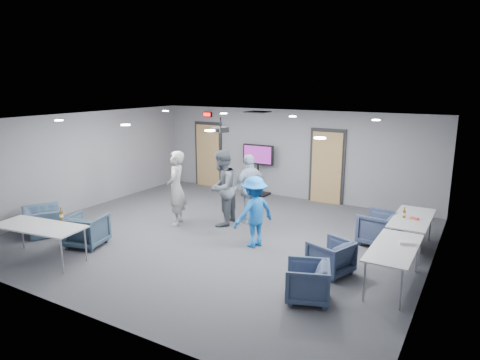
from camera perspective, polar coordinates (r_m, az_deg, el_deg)
The scene contains 29 objects.
floor at distance 10.12m, azimuth -2.75°, elevation -7.37°, with size 9.00×9.00×0.00m, color #313338.
ceiling at distance 9.52m, azimuth -2.92°, elevation 8.05°, with size 9.00×9.00×0.00m, color silver.
wall_back at distance 13.20m, azimuth 6.69°, elevation 3.45°, with size 9.00×0.02×2.70m, color slate.
wall_front at distance 6.87m, azimuth -21.45°, elevation -6.33°, with size 9.00×0.02×2.70m, color slate.
wall_left at distance 12.71m, azimuth -20.11°, elevation 2.38°, with size 0.02×8.00×2.70m, color slate.
wall_right at distance 8.26m, azimuth 24.40°, elevation -3.40°, with size 0.02×8.00×2.70m, color slate.
door_left at distance 14.65m, azimuth -4.24°, elevation 3.32°, with size 1.06×0.17×2.24m.
door_right at distance 12.78m, azimuth 11.50°, elevation 1.68°, with size 1.06×0.17×2.24m.
exit_sign at distance 14.46m, azimuth -4.38°, elevation 8.72°, with size 0.32×0.08×0.16m.
hvac_diffuser at distance 12.18m, azimuth 2.37°, elevation 9.06°, with size 0.60×0.60×0.03m, color black.
downlights at distance 9.52m, azimuth -2.92°, elevation 7.96°, with size 6.18×3.78×0.02m.
person_a at distance 10.73m, azimuth -8.51°, elevation -1.09°, with size 0.68×0.45×1.86m, color gray.
person_b at distance 10.58m, azimuth -2.46°, elevation -1.06°, with size 0.92×0.72×1.90m, color #4F575F.
person_c at distance 10.82m, azimuth 1.31°, elevation -1.13°, with size 1.03×0.43×1.76m, color #ACC3DD.
person_d at distance 9.24m, azimuth 1.88°, elevation -4.26°, with size 1.00×0.58×1.56m, color #1B5EB4.
chair_right_a at distance 9.92m, azimuth 18.08°, elevation -6.16°, with size 0.79×0.81×0.74m, color #323D58.
chair_right_b at distance 8.28m, azimuth 11.99°, elevation -10.01°, with size 0.69×0.71×0.65m, color #34405A.
chair_right_c at distance 7.26m, azimuth 8.95°, elevation -13.26°, with size 0.69×0.71×0.65m, color #3A4765.
chair_front_a at distance 9.96m, azimuth -19.77°, elevation -6.34°, with size 0.75×0.77×0.70m, color #324557.
chair_front_b at distance 11.13m, azimuth -24.80°, elevation -4.99°, with size 0.96×0.84×0.62m, color #3B5066.
table_right_a at distance 9.74m, azimuth 21.96°, elevation -4.90°, with size 0.74×1.77×0.73m.
table_right_b at distance 7.95m, azimuth 19.85°, elevation -8.68°, with size 0.73×1.76×0.73m.
table_front_left at distance 9.42m, azimuth -25.23°, elevation -5.77°, with size 1.96×1.03×0.73m.
bottle_front at distance 9.56m, azimuth -22.73°, elevation -4.38°, with size 0.07×0.07×0.27m.
bottle_right at distance 9.60m, azimuth 21.04°, elevation -4.23°, with size 0.06×0.06×0.23m.
snack_box at distance 9.60m, azimuth 22.22°, elevation -4.77°, with size 0.16×0.10×0.03m, color #BF3D2F.
wrapper at distance 8.12m, azimuth 21.33°, elevation -7.78°, with size 0.25×0.17×0.06m, color silver.
tv_stand at distance 13.47m, azimuth 2.42°, elevation 1.81°, with size 1.05×0.50×1.60m.
projector at distance 10.26m, azimuth -2.62°, elevation 6.76°, with size 0.39×0.36×0.35m.
Camera 1 is at (5.19, -7.94, 3.51)m, focal length 32.00 mm.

